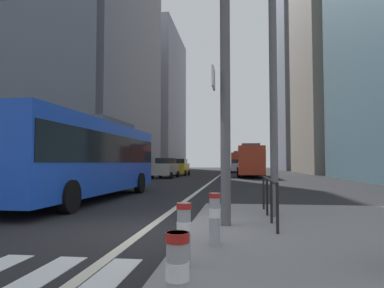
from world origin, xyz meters
name	(u,v)px	position (x,y,z in m)	size (l,w,h in m)	color
ground_plane	(211,182)	(0.00, 20.00, 0.00)	(160.00, 160.00, 0.00)	black
lane_centre_line	(218,177)	(0.00, 30.00, 0.01)	(0.20, 80.00, 0.01)	beige
office_tower_left_mid	(104,35)	(-16.00, 37.80, 19.00)	(10.27, 25.87, 38.00)	gray
office_tower_left_far	(155,101)	(-16.00, 67.86, 15.05)	(10.69, 22.71, 30.11)	gray
office_tower_right_far	(309,38)	(17.00, 66.38, 27.21)	(12.58, 19.13, 54.42)	slate
city_bus_blue_oncoming	(85,155)	(-4.03, 5.74, 1.84)	(2.86, 11.14, 3.40)	blue
city_bus_red_receding	(250,160)	(3.37, 30.43, 1.84)	(2.74, 10.66, 3.40)	red
city_bus_red_distant	(239,161)	(2.38, 53.80, 1.84)	(2.74, 11.43, 3.40)	red
car_oncoming_mid	(179,167)	(-4.66, 32.92, 0.99)	(2.06, 4.27, 1.94)	gold
car_receding_near	(237,166)	(2.01, 43.97, 0.99)	(2.10, 4.34, 1.94)	silver
car_receding_far	(249,166)	(3.67, 43.97, 0.99)	(2.16, 4.56, 1.94)	black
car_oncoming_far	(166,168)	(-4.95, 26.24, 0.99)	(2.16, 4.63, 1.94)	#B2A899
traffic_signal_gantry	(121,48)	(-0.61, -0.07, 4.16)	(7.07, 0.65, 6.00)	#515156
street_lamp_post	(272,18)	(2.98, 1.37, 5.28)	(5.50, 0.32, 8.00)	#56565B
bollard_front	(177,277)	(1.56, -5.00, 0.60)	(0.20, 0.20, 0.80)	#99999E
bollard_left	(184,231)	(1.34, -3.22, 0.62)	(0.20, 0.20, 0.83)	#99999E
bollard_right	(215,216)	(1.66, -1.96, 0.63)	(0.20, 0.20, 0.86)	#99999E
pedestrian_railing	(269,190)	(2.80, 0.94, 0.85)	(0.06, 3.62, 0.98)	black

